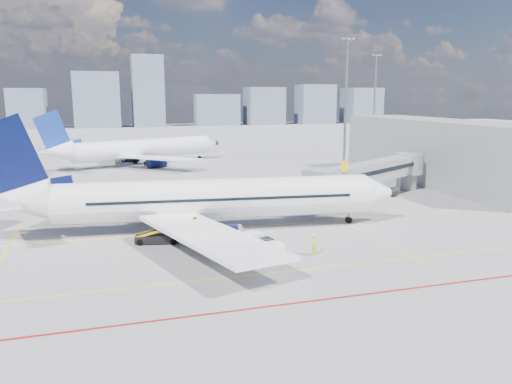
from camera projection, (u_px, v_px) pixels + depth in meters
ground at (238, 252)px, 44.63m from camera, size 420.00×420.00×0.00m
apron_markings at (244, 266)px, 40.79m from camera, size 90.00×35.12×0.01m
jet_bridge at (376, 172)px, 66.49m from camera, size 23.55×15.78×6.30m
terminal_block at (439, 151)px, 79.46m from camera, size 10.00×42.00×10.00m
floodlight_mast_ne at (346, 96)px, 104.53m from camera, size 3.20×0.61×25.45m
floodlight_mast_far at (375, 96)px, 145.09m from camera, size 3.20×0.61×25.45m
distant_skyline at (138, 104)px, 222.42m from camera, size 251.36×15.52×31.24m
main_aircraft at (198, 200)px, 51.11m from camera, size 43.01×37.39×12.59m
second_aircraft at (137, 149)px, 99.62m from camera, size 37.39×31.58×11.49m
baggage_tug at (269, 247)px, 43.61m from camera, size 2.42×1.72×1.55m
cargo_dolly at (244, 244)px, 43.49m from camera, size 3.73×2.73×1.87m
belt_loader at (159, 237)px, 47.20m from camera, size 5.99×2.55×2.40m
ramp_worker at (315, 245)px, 43.51m from camera, size 0.71×0.82×1.90m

